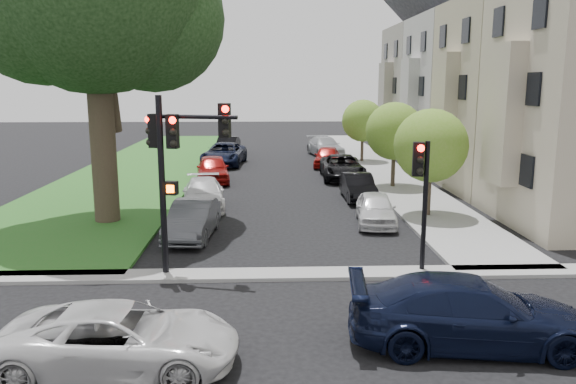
{
  "coord_description": "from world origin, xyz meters",
  "views": [
    {
      "loc": [
        -0.72,
        -14.09,
        5.74
      ],
      "look_at": [
        0.0,
        5.0,
        2.0
      ],
      "focal_mm": 35.0,
      "sensor_mm": 36.0,
      "label": 1
    }
  ],
  "objects_px": {
    "car_parked_4": "(325,147)",
    "car_parked_6": "(203,194)",
    "car_cross_near": "(121,338)",
    "traffic_signal_main": "(176,153)",
    "car_cross_far": "(470,313)",
    "car_parked_0": "(376,209)",
    "car_parked_5": "(193,220)",
    "car_parked_7": "(213,169)",
    "traffic_signal_secondary": "(421,182)",
    "car_parked_2": "(342,167)",
    "small_tree_b": "(394,131)",
    "small_tree_c": "(363,121)",
    "car_parked_3": "(327,157)",
    "car_parked_1": "(358,187)",
    "car_parked_8": "(224,154)",
    "car_parked_9": "(228,146)",
    "small_tree_a": "(431,146)"
  },
  "relations": [
    {
      "from": "car_cross_near",
      "to": "car_cross_far",
      "type": "bearing_deg",
      "value": -82.66
    },
    {
      "from": "car_parked_5",
      "to": "car_parked_7",
      "type": "height_order",
      "value": "car_parked_7"
    },
    {
      "from": "car_parked_1",
      "to": "small_tree_a",
      "type": "bearing_deg",
      "value": -57.82
    },
    {
      "from": "traffic_signal_secondary",
      "to": "car_parked_7",
      "type": "bearing_deg",
      "value": 115.56
    },
    {
      "from": "car_parked_9",
      "to": "traffic_signal_secondary",
      "type": "bearing_deg",
      "value": -69.55
    },
    {
      "from": "traffic_signal_main",
      "to": "car_parked_5",
      "type": "bearing_deg",
      "value": 92.01
    },
    {
      "from": "car_parked_5",
      "to": "small_tree_b",
      "type": "bearing_deg",
      "value": 49.41
    },
    {
      "from": "car_parked_7",
      "to": "car_cross_far",
      "type": "bearing_deg",
      "value": -76.63
    },
    {
      "from": "small_tree_a",
      "to": "car_parked_1",
      "type": "xyz_separation_m",
      "value": [
        -2.42,
        3.77,
        -2.46
      ]
    },
    {
      "from": "traffic_signal_secondary",
      "to": "car_parked_5",
      "type": "xyz_separation_m",
      "value": [
        -7.4,
        4.21,
        -2.13
      ]
    },
    {
      "from": "car_cross_far",
      "to": "car_parked_1",
      "type": "bearing_deg",
      "value": 5.54
    },
    {
      "from": "small_tree_b",
      "to": "car_parked_5",
      "type": "height_order",
      "value": "small_tree_b"
    },
    {
      "from": "car_parked_5",
      "to": "car_parked_1",
      "type": "bearing_deg",
      "value": 46.76
    },
    {
      "from": "car_parked_5",
      "to": "car_parked_0",
      "type": "bearing_deg",
      "value": 18.14
    },
    {
      "from": "car_parked_2",
      "to": "car_parked_8",
      "type": "bearing_deg",
      "value": 142.46
    },
    {
      "from": "small_tree_a",
      "to": "traffic_signal_main",
      "type": "bearing_deg",
      "value": -143.66
    },
    {
      "from": "traffic_signal_main",
      "to": "car_parked_0",
      "type": "height_order",
      "value": "traffic_signal_main"
    },
    {
      "from": "small_tree_c",
      "to": "car_parked_3",
      "type": "xyz_separation_m",
      "value": [
        -2.77,
        -2.08,
        -2.31
      ]
    },
    {
      "from": "traffic_signal_main",
      "to": "car_cross_near",
      "type": "distance_m",
      "value": 6.44
    },
    {
      "from": "car_cross_near",
      "to": "car_parked_0",
      "type": "bearing_deg",
      "value": -31.06
    },
    {
      "from": "car_parked_1",
      "to": "car_parked_8",
      "type": "height_order",
      "value": "car_parked_8"
    },
    {
      "from": "car_cross_near",
      "to": "traffic_signal_main",
      "type": "bearing_deg",
      "value": -1.75
    },
    {
      "from": "car_parked_3",
      "to": "car_cross_far",
      "type": "bearing_deg",
      "value": -79.73
    },
    {
      "from": "car_parked_4",
      "to": "car_parked_6",
      "type": "height_order",
      "value": "car_parked_4"
    },
    {
      "from": "car_cross_far",
      "to": "car_parked_6",
      "type": "bearing_deg",
      "value": 33.32
    },
    {
      "from": "small_tree_b",
      "to": "car_parked_1",
      "type": "bearing_deg",
      "value": -128.32
    },
    {
      "from": "car_parked_3",
      "to": "car_parked_6",
      "type": "bearing_deg",
      "value": -109.56
    },
    {
      "from": "car_parked_1",
      "to": "small_tree_b",
      "type": "bearing_deg",
      "value": 51.18
    },
    {
      "from": "car_cross_near",
      "to": "car_parked_9",
      "type": "distance_m",
      "value": 34.34
    },
    {
      "from": "small_tree_c",
      "to": "car_parked_1",
      "type": "relative_size",
      "value": 1.15
    },
    {
      "from": "traffic_signal_secondary",
      "to": "car_parked_8",
      "type": "bearing_deg",
      "value": 108.31
    },
    {
      "from": "car_cross_near",
      "to": "car_parked_6",
      "type": "xyz_separation_m",
      "value": [
        0.03,
        14.92,
        0.01
      ]
    },
    {
      "from": "car_parked_2",
      "to": "car_parked_7",
      "type": "bearing_deg",
      "value": -173.75
    },
    {
      "from": "traffic_signal_secondary",
      "to": "car_parked_2",
      "type": "bearing_deg",
      "value": 90.27
    },
    {
      "from": "traffic_signal_main",
      "to": "car_parked_5",
      "type": "xyz_separation_m",
      "value": [
        -0.15,
        4.17,
        -3.02
      ]
    },
    {
      "from": "car_parked_2",
      "to": "car_parked_6",
      "type": "relative_size",
      "value": 1.14
    },
    {
      "from": "traffic_signal_secondary",
      "to": "car_parked_3",
      "type": "xyz_separation_m",
      "value": [
        -0.44,
        22.01,
        -2.11
      ]
    },
    {
      "from": "traffic_signal_secondary",
      "to": "car_parked_1",
      "type": "distance_m",
      "value": 11.08
    },
    {
      "from": "car_parked_1",
      "to": "car_parked_7",
      "type": "height_order",
      "value": "car_parked_7"
    },
    {
      "from": "car_parked_2",
      "to": "car_parked_8",
      "type": "xyz_separation_m",
      "value": [
        -7.53,
        6.12,
        0.06
      ]
    },
    {
      "from": "car_parked_4",
      "to": "car_parked_5",
      "type": "xyz_separation_m",
      "value": [
        -7.4,
        -23.53,
        -0.05
      ]
    },
    {
      "from": "car_parked_8",
      "to": "car_parked_0",
      "type": "bearing_deg",
      "value": -60.52
    },
    {
      "from": "traffic_signal_secondary",
      "to": "car_parked_0",
      "type": "relative_size",
      "value": 1.06
    },
    {
      "from": "car_cross_near",
      "to": "car_parked_2",
      "type": "distance_m",
      "value": 23.72
    },
    {
      "from": "traffic_signal_main",
      "to": "car_parked_2",
      "type": "height_order",
      "value": "traffic_signal_main"
    },
    {
      "from": "small_tree_a",
      "to": "car_parked_3",
      "type": "height_order",
      "value": "small_tree_a"
    },
    {
      "from": "car_cross_far",
      "to": "car_parked_6",
      "type": "xyz_separation_m",
      "value": [
        -7.39,
        14.17,
        -0.1
      ]
    },
    {
      "from": "car_parked_8",
      "to": "car_cross_near",
      "type": "bearing_deg",
      "value": -84.09
    },
    {
      "from": "car_parked_6",
      "to": "car_parked_9",
      "type": "height_order",
      "value": "car_parked_9"
    },
    {
      "from": "small_tree_b",
      "to": "small_tree_c",
      "type": "relative_size",
      "value": 1.04
    }
  ]
}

